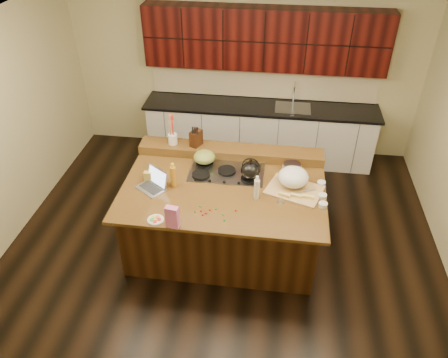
# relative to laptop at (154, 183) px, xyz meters

# --- Properties ---
(room) EXTENTS (5.52, 5.02, 2.72)m
(room) POSITION_rel_laptop_xyz_m (0.81, 0.11, 0.37)
(room) COLOR black
(room) RESTS_ON ground
(island) EXTENTS (2.40, 1.60, 0.92)m
(island) POSITION_rel_laptop_xyz_m (0.81, 0.11, -0.52)
(island) COLOR black
(island) RESTS_ON ground
(back_ledge) EXTENTS (2.40, 0.30, 0.12)m
(back_ledge) POSITION_rel_laptop_xyz_m (0.81, 0.81, -0.00)
(back_ledge) COLOR black
(back_ledge) RESTS_ON island
(cooktop) EXTENTS (0.92, 0.52, 0.05)m
(cooktop) POSITION_rel_laptop_xyz_m (0.81, 0.41, -0.05)
(cooktop) COLOR gray
(cooktop) RESTS_ON island
(back_counter) EXTENTS (3.70, 0.66, 2.40)m
(back_counter) POSITION_rel_laptop_xyz_m (1.11, 2.34, 0.00)
(back_counter) COLOR silver
(back_counter) RESTS_ON ground
(kettle) EXTENTS (0.26, 0.26, 0.21)m
(kettle) POSITION_rel_laptop_xyz_m (1.11, 0.28, 0.09)
(kettle) COLOR black
(kettle) RESTS_ON cooktop
(green_bowl) EXTENTS (0.34, 0.34, 0.15)m
(green_bowl) POSITION_rel_laptop_xyz_m (0.51, 0.54, 0.06)
(green_bowl) COLOR olive
(green_bowl) RESTS_ON cooktop
(laptop) EXTENTS (0.42, 0.40, 0.23)m
(laptop) POSITION_rel_laptop_xyz_m (0.00, 0.00, 0.00)
(laptop) COLOR #B7B7BC
(laptop) RESTS_ON island
(oil_bottle) EXTENTS (0.09, 0.09, 0.27)m
(oil_bottle) POSITION_rel_laptop_xyz_m (0.23, 0.05, 0.07)
(oil_bottle) COLOR #C68923
(oil_bottle) RESTS_ON island
(vinegar_bottle) EXTENTS (0.08, 0.08, 0.25)m
(vinegar_bottle) POSITION_rel_laptop_xyz_m (1.21, -0.04, 0.06)
(vinegar_bottle) COLOR silver
(vinegar_bottle) RESTS_ON island
(wooden_tray) EXTENTS (0.73, 0.63, 0.25)m
(wooden_tray) POSITION_rel_laptop_xyz_m (1.63, 0.21, 0.05)
(wooden_tray) COLOR tan
(wooden_tray) RESTS_ON island
(ramekin_a) EXTENTS (0.12, 0.12, 0.04)m
(ramekin_a) POSITION_rel_laptop_xyz_m (1.96, 0.06, -0.04)
(ramekin_a) COLOR white
(ramekin_a) RESTS_ON island
(ramekin_b) EXTENTS (0.13, 0.13, 0.04)m
(ramekin_b) POSITION_rel_laptop_xyz_m (1.96, -0.09, -0.04)
(ramekin_b) COLOR white
(ramekin_b) RESTS_ON island
(ramekin_c) EXTENTS (0.12, 0.12, 0.04)m
(ramekin_c) POSITION_rel_laptop_xyz_m (1.96, 0.31, -0.04)
(ramekin_c) COLOR white
(ramekin_c) RESTS_ON island
(strainer_bowl) EXTENTS (0.28, 0.28, 0.09)m
(strainer_bowl) POSITION_rel_laptop_xyz_m (1.61, 0.54, -0.02)
(strainer_bowl) COLOR #996B3F
(strainer_bowl) RESTS_ON island
(kitchen_timer) EXTENTS (0.09, 0.09, 0.07)m
(kitchen_timer) POSITION_rel_laptop_xyz_m (1.49, -0.09, -0.03)
(kitchen_timer) COLOR silver
(kitchen_timer) RESTS_ON island
(pink_bag) EXTENTS (0.15, 0.09, 0.26)m
(pink_bag) POSITION_rel_laptop_xyz_m (0.38, -0.65, 0.07)
(pink_bag) COLOR pink
(pink_bag) RESTS_ON island
(candy_plate) EXTENTS (0.22, 0.22, 0.01)m
(candy_plate) POSITION_rel_laptop_xyz_m (0.17, -0.57, -0.06)
(candy_plate) COLOR white
(candy_plate) RESTS_ON island
(package_box) EXTENTS (0.09, 0.07, 0.13)m
(package_box) POSITION_rel_laptop_xyz_m (-0.10, 0.11, 0.00)
(package_box) COLOR gold
(package_box) RESTS_ON island
(utensil_crock) EXTENTS (0.13, 0.13, 0.14)m
(utensil_crock) POSITION_rel_laptop_xyz_m (0.05, 0.81, 0.13)
(utensil_crock) COLOR white
(utensil_crock) RESTS_ON back_ledge
(knife_block) EXTENTS (0.16, 0.20, 0.21)m
(knife_block) POSITION_rel_laptop_xyz_m (0.36, 0.81, 0.16)
(knife_block) COLOR black
(knife_block) RESTS_ON back_ledge
(gumdrop_0) EXTENTS (0.02, 0.02, 0.02)m
(gumdrop_0) POSITION_rel_laptop_xyz_m (1.01, -0.31, -0.05)
(gumdrop_0) COLOR red
(gumdrop_0) RESTS_ON island
(gumdrop_1) EXTENTS (0.02, 0.02, 0.02)m
(gumdrop_1) POSITION_rel_laptop_xyz_m (0.88, -0.40, -0.05)
(gumdrop_1) COLOR #198C26
(gumdrop_1) RESTS_ON island
(gumdrop_2) EXTENTS (0.02, 0.02, 0.02)m
(gumdrop_2) POSITION_rel_laptop_xyz_m (0.63, -0.37, -0.05)
(gumdrop_2) COLOR red
(gumdrop_2) RESTS_ON island
(gumdrop_3) EXTENTS (0.02, 0.02, 0.02)m
(gumdrop_3) POSITION_rel_laptop_xyz_m (0.57, -0.39, -0.05)
(gumdrop_3) COLOR #198C26
(gumdrop_3) RESTS_ON island
(gumdrop_4) EXTENTS (0.02, 0.02, 0.02)m
(gumdrop_4) POSITION_rel_laptop_xyz_m (0.69, -0.40, -0.05)
(gumdrop_4) COLOR red
(gumdrop_4) RESTS_ON island
(gumdrop_5) EXTENTS (0.02, 0.02, 0.02)m
(gumdrop_5) POSITION_rel_laptop_xyz_m (0.79, -0.31, -0.05)
(gumdrop_5) COLOR #198C26
(gumdrop_5) RESTS_ON island
(gumdrop_6) EXTENTS (0.02, 0.02, 0.02)m
(gumdrop_6) POSITION_rel_laptop_xyz_m (0.69, -0.40, -0.05)
(gumdrop_6) COLOR red
(gumdrop_6) RESTS_ON island
(gumdrop_7) EXTENTS (0.02, 0.02, 0.02)m
(gumdrop_7) POSITION_rel_laptop_xyz_m (0.60, -0.29, -0.05)
(gumdrop_7) COLOR #198C26
(gumdrop_7) RESTS_ON island
(gumdrop_8) EXTENTS (0.02, 0.02, 0.02)m
(gumdrop_8) POSITION_rel_laptop_xyz_m (0.72, -0.34, -0.05)
(gumdrop_8) COLOR red
(gumdrop_8) RESTS_ON island
(gumdrop_9) EXTENTS (0.02, 0.02, 0.02)m
(gumdrop_9) POSITION_rel_laptop_xyz_m (0.90, -0.49, -0.05)
(gumdrop_9) COLOR #198C26
(gumdrop_9) RESTS_ON island
(gumdrop_10) EXTENTS (0.02, 0.02, 0.02)m
(gumdrop_10) POSITION_rel_laptop_xyz_m (0.66, -0.43, -0.05)
(gumdrop_10) COLOR red
(gumdrop_10) RESTS_ON island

